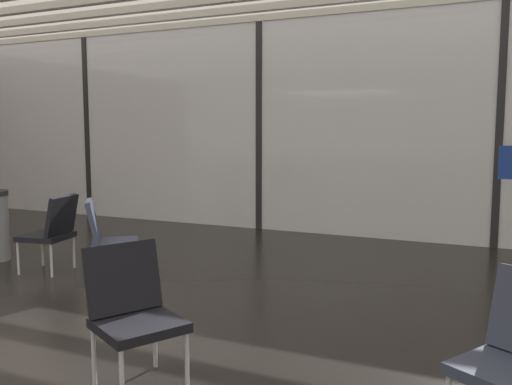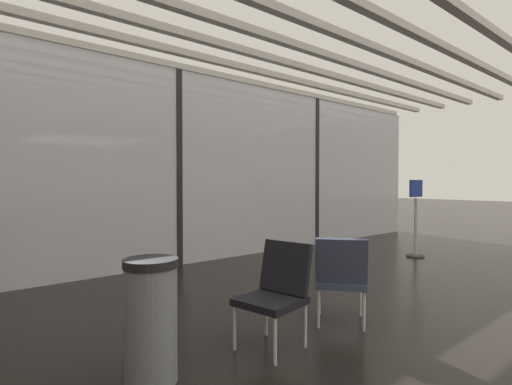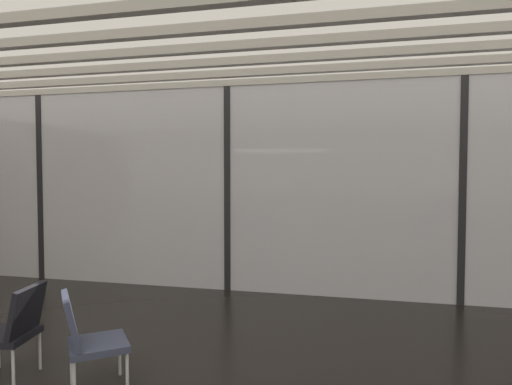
% 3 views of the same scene
% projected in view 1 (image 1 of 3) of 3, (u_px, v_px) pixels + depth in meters
% --- Properties ---
extents(glass_curtain_wall, '(14.00, 0.08, 3.28)m').
position_uv_depth(glass_curtain_wall, '(260.00, 127.00, 8.62)').
color(glass_curtain_wall, silver).
rests_on(glass_curtain_wall, ground).
extents(window_mullion_0, '(0.10, 0.12, 3.28)m').
position_uv_depth(window_mullion_0, '(89.00, 128.00, 10.06)').
color(window_mullion_0, black).
rests_on(window_mullion_0, ground).
extents(window_mullion_1, '(0.10, 0.12, 3.28)m').
position_uv_depth(window_mullion_1, '(260.00, 127.00, 8.62)').
color(window_mullion_1, black).
rests_on(window_mullion_1, ground).
extents(window_mullion_2, '(0.10, 0.12, 3.28)m').
position_uv_depth(window_mullion_2, '(500.00, 126.00, 7.19)').
color(window_mullion_2, black).
rests_on(window_mullion_2, ground).
extents(parked_airplane, '(13.82, 3.63, 3.63)m').
position_uv_depth(parked_airplane, '(391.00, 121.00, 13.14)').
color(parked_airplane, silver).
rests_on(parked_airplane, ground).
extents(lounge_chair_0, '(0.71, 0.70, 0.87)m').
position_uv_depth(lounge_chair_0, '(106.00, 235.00, 5.65)').
color(lounge_chair_0, '#33384C').
rests_on(lounge_chair_0, ground).
extents(lounge_chair_2, '(0.60, 0.56, 0.87)m').
position_uv_depth(lounge_chair_2, '(52.00, 229.00, 6.03)').
color(lounge_chair_2, black).
rests_on(lounge_chair_2, ground).
extents(lounge_chair_4, '(0.69, 0.67, 0.87)m').
position_uv_depth(lounge_chair_4, '(132.00, 306.00, 3.35)').
color(lounge_chair_4, black).
rests_on(lounge_chair_4, ground).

